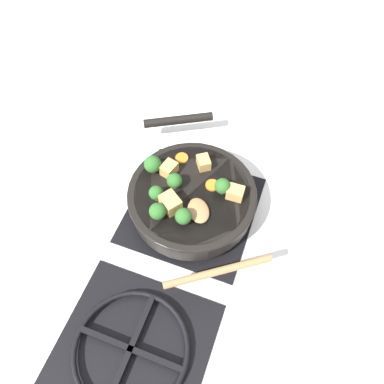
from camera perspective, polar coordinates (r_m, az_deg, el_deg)
ground_plane at (r=0.96m, az=-0.00°, el=-2.72°), size 2.40×2.40×0.00m
front_burner_grate at (r=0.95m, az=-0.00°, el=-2.36°), size 0.31×0.31×0.03m
rear_burner_grate at (r=0.84m, az=-9.25°, el=-22.64°), size 0.31×0.31×0.03m
skillet_pan at (r=0.91m, az=-0.03°, el=-0.73°), size 0.36×0.43×0.06m
wooden_spoon at (r=0.81m, az=2.62°, el=-7.85°), size 0.23×0.24×0.02m
tofu_cube_center_large at (r=0.92m, az=1.82°, el=4.51°), size 0.04×0.05×0.03m
tofu_cube_near_handle at (r=0.91m, az=-3.52°, el=3.53°), size 0.04×0.04×0.03m
tofu_cube_east_chunk at (r=0.87m, az=6.61°, el=-0.10°), size 0.04×0.03×0.03m
tofu_cube_west_chunk at (r=0.85m, az=-3.30°, el=-1.70°), size 0.06×0.06×0.04m
broccoli_floret_near_spoon at (r=0.86m, az=-5.50°, el=-0.15°), size 0.03×0.03×0.04m
broccoli_floret_center_top at (r=0.83m, az=-5.27°, el=-2.96°), size 0.04×0.04×0.05m
broccoli_floret_east_rim at (r=0.82m, az=-1.33°, el=-3.73°), size 0.04×0.04×0.05m
broccoli_floret_west_rim at (r=0.90m, az=-6.02°, el=4.21°), size 0.04×0.04×0.05m
broccoli_floret_north_edge at (r=0.87m, az=4.66°, el=0.89°), size 0.04×0.04×0.04m
broccoli_floret_south_cluster at (r=0.88m, az=-2.57°, el=1.96°), size 0.04×0.04×0.04m
carrot_slice_orange_thin at (r=0.90m, az=3.12°, el=1.05°), size 0.03×0.03×0.01m
carrot_slice_near_center at (r=0.94m, az=-1.56°, el=5.20°), size 0.03×0.03×0.01m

